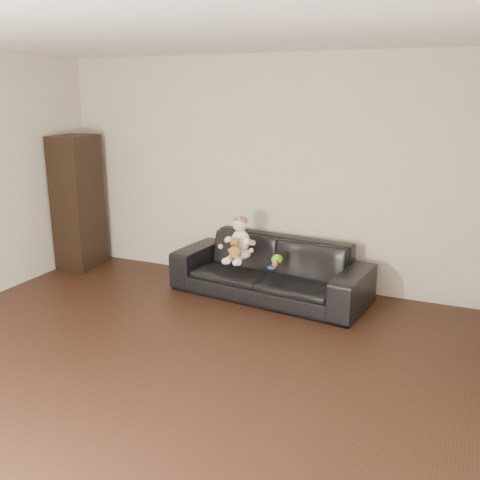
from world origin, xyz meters
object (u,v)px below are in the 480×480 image
at_px(baby, 240,241).
at_px(toy_blue_disc, 272,268).
at_px(cabinet, 78,202).
at_px(toy_rattle, 275,265).
at_px(sofa, 270,269).
at_px(toy_green, 277,259).
at_px(teddy_bear, 235,248).

bearing_deg(baby, toy_blue_disc, -29.63).
distance_m(cabinet, toy_rattle, 2.78).
bearing_deg(sofa, cabinet, -173.48).
bearing_deg(toy_rattle, toy_green, 99.01).
height_order(baby, toy_rattle, baby).
distance_m(sofa, toy_blue_disc, 0.30).
xyz_separation_m(baby, teddy_bear, (0.01, -0.15, -0.04)).
relative_size(sofa, teddy_bear, 9.32).
height_order(toy_rattle, toy_blue_disc, toy_rattle).
xyz_separation_m(sofa, baby, (-0.31, -0.12, 0.31)).
distance_m(teddy_bear, toy_rattle, 0.46).
xyz_separation_m(baby, toy_green, (0.43, 0.02, -0.16)).
bearing_deg(toy_green, cabinet, 177.33).
height_order(teddy_bear, toy_green, teddy_bear).
distance_m(toy_green, toy_rattle, 0.13).
bearing_deg(toy_green, toy_blue_disc, -91.60).
bearing_deg(baby, teddy_bear, -97.93).
bearing_deg(toy_blue_disc, toy_rattle, 53.73).
bearing_deg(toy_rattle, teddy_bear, -174.28).
bearing_deg(teddy_bear, baby, 93.76).
bearing_deg(toy_blue_disc, teddy_bear, -178.49).
bearing_deg(toy_rattle, cabinet, 174.75).
distance_m(sofa, toy_rattle, 0.29).
bearing_deg(teddy_bear, toy_green, 21.83).
bearing_deg(toy_rattle, baby, 167.03).
bearing_deg(cabinet, sofa, -4.81).
bearing_deg(cabinet, toy_green, -6.78).
relative_size(toy_green, toy_rattle, 2.35).
distance_m(teddy_bear, toy_green, 0.47).
bearing_deg(teddy_bear, sofa, 41.04).
bearing_deg(sofa, toy_rattle, -50.96).
bearing_deg(toy_blue_disc, cabinet, 174.02).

